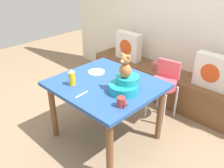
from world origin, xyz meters
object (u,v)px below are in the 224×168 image
object	(u,v)px
book_stack	(159,66)
pillow_floral_left	(128,46)
pillow_floral_right	(212,72)
coffee_mug	(121,102)
infant_seat_teal	(125,85)
dinner_plate_near	(96,72)
highchair	(164,83)
dinner_plate_far	(125,77)
ketchup_bottle	(72,78)
teddy_bear	(125,67)
dining_table	(106,91)

from	to	relation	value
book_stack	pillow_floral_left	bearing A→B (deg)	-177.98
pillow_floral_left	pillow_floral_right	world-z (taller)	same
pillow_floral_left	coffee_mug	xyz separation A→B (m)	(1.17, -1.46, 0.11)
book_stack	infant_seat_teal	distance (m)	1.35
pillow_floral_left	dinner_plate_near	world-z (taller)	pillow_floral_left
highchair	dinner_plate_far	size ratio (longest dim) A/B	3.95
infant_seat_teal	ketchup_bottle	distance (m)	0.58
highchair	teddy_bear	world-z (taller)	teddy_bear
ketchup_bottle	coffee_mug	bearing A→B (deg)	4.29
teddy_bear	ketchup_bottle	distance (m)	0.61
book_stack	coffee_mug	bearing A→B (deg)	-68.93
book_stack	dining_table	bearing A→B (deg)	-83.83
pillow_floral_left	teddy_bear	xyz separation A→B (m)	(1.00, -1.23, 0.34)
dining_table	ketchup_bottle	world-z (taller)	ketchup_bottle
book_stack	teddy_bear	world-z (taller)	teddy_bear
infant_seat_teal	pillow_floral_right	bearing A→B (deg)	72.24
infant_seat_teal	dinner_plate_near	distance (m)	0.56
pillow_floral_right	pillow_floral_left	bearing A→B (deg)	180.00
teddy_bear	coffee_mug	xyz separation A→B (m)	(0.17, -0.24, -0.23)
teddy_bear	dinner_plate_far	size ratio (longest dim) A/B	1.25
book_stack	dinner_plate_far	world-z (taller)	dinner_plate_far
dinner_plate_near	teddy_bear	bearing A→B (deg)	-11.02
pillow_floral_right	dinner_plate_near	bearing A→B (deg)	-129.92
pillow_floral_left	book_stack	size ratio (longest dim) A/B	2.20
infant_seat_teal	dinner_plate_far	xyz separation A→B (m)	(-0.21, 0.25, -0.07)
pillow_floral_right	highchair	xyz separation A→B (m)	(-0.43, -0.42, -0.16)
book_stack	teddy_bear	size ratio (longest dim) A/B	0.80
highchair	pillow_floral_left	bearing A→B (deg)	156.62
pillow_floral_right	teddy_bear	world-z (taller)	teddy_bear
dinner_plate_near	ketchup_bottle	bearing A→B (deg)	-83.34
highchair	teddy_bear	bearing A→B (deg)	-87.29
pillow_floral_right	book_stack	bearing A→B (deg)	178.50
dining_table	highchair	distance (m)	0.86
pillow_floral_left	infant_seat_teal	distance (m)	1.59
dinner_plate_near	dinner_plate_far	world-z (taller)	same
teddy_bear	highchair	bearing A→B (deg)	92.71
dinner_plate_far	highchair	bearing A→B (deg)	73.14
coffee_mug	dinner_plate_far	bearing A→B (deg)	127.67
pillow_floral_left	ketchup_bottle	world-z (taller)	ketchup_bottle
coffee_mug	dinner_plate_far	size ratio (longest dim) A/B	0.60
teddy_bear	dinner_plate_near	distance (m)	0.62
dining_table	dinner_plate_far	size ratio (longest dim) A/B	5.59
pillow_floral_right	teddy_bear	size ratio (longest dim) A/B	1.76
book_stack	highchair	xyz separation A→B (m)	(0.37, -0.44, 0.01)
book_stack	dinner_plate_far	distance (m)	1.05
teddy_bear	coffee_mug	size ratio (longest dim) A/B	2.08
book_stack	infant_seat_teal	world-z (taller)	infant_seat_teal
pillow_floral_left	dining_table	world-z (taller)	pillow_floral_left
dinner_plate_near	pillow_floral_left	bearing A→B (deg)	112.16
pillow_floral_right	highchair	bearing A→B (deg)	-136.02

